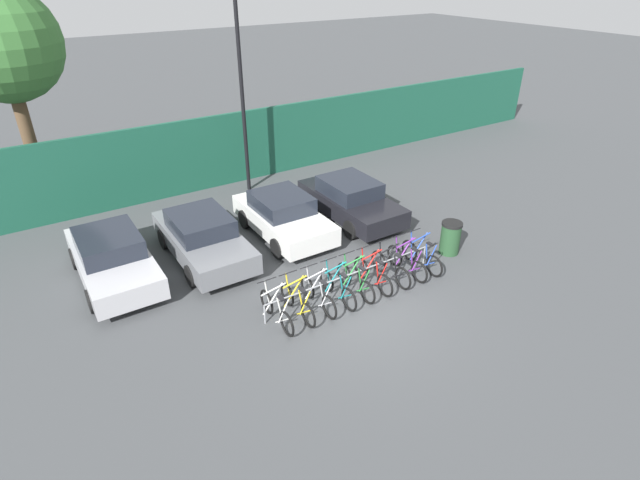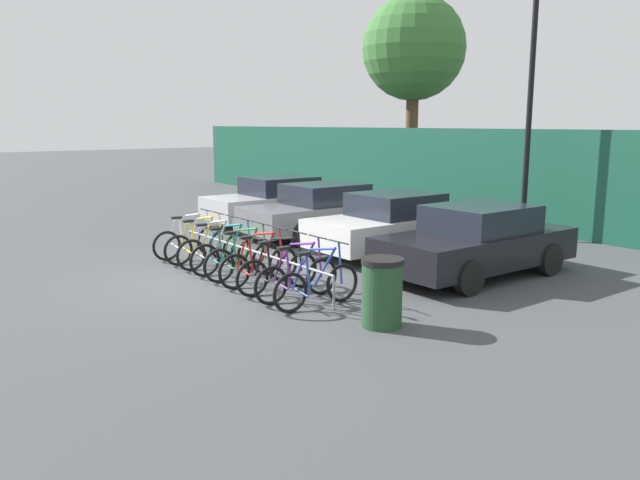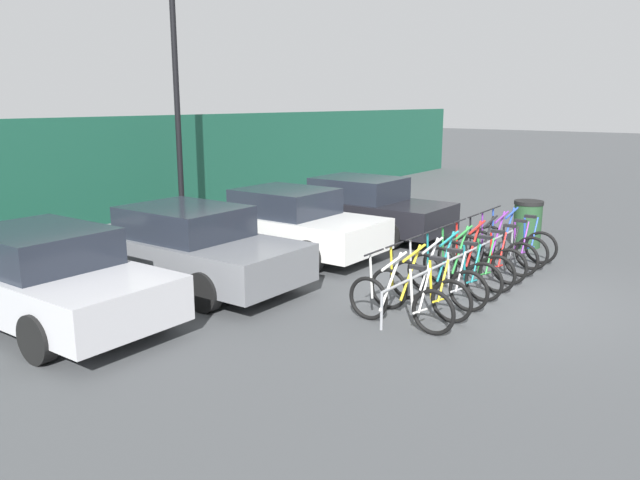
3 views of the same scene
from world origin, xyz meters
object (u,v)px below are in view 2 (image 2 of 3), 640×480
Objects in this scene: bicycle_teal at (229,255)px; bicycle_black at (278,271)px; bicycle_silver at (214,250)px; bicycle_green at (243,260)px; bicycle_red at (259,265)px; bicycle_blue at (317,285)px; bicycle_white at (189,241)px; trash_bin at (382,292)px; bicycle_purple at (297,278)px; car_silver at (277,200)px; car_grey at (322,211)px; tree_behind_hoarding at (414,50)px; car_black at (477,241)px; bike_rack at (250,252)px; car_white at (393,224)px; bicycle_yellow at (201,245)px; lamp_post at (531,79)px.

bicycle_teal is 1.80m from bicycle_black.
bicycle_silver is 1.00× the size of bicycle_green.
bicycle_blue is at bearing -0.43° from bicycle_red.
bicycle_red is (2.99, 0.00, 0.00)m from bicycle_white.
bicycle_blue is (2.38, 0.00, 0.00)m from bicycle_green.
trash_bin is (6.12, 0.19, 0.14)m from bicycle_white.
car_silver reaches higher than bicycle_purple.
bicycle_silver is at bearing 177.55° from bicycle_black.
bicycle_purple and bicycle_blue have the same top height.
bicycle_silver is 1.78m from bicycle_red.
tree_behind_hoarding reaches higher than car_grey.
bicycle_silver is at bearing -134.58° from car_black.
bike_rack is 3.12× the size of bicycle_green.
car_white is at bearing 61.38° from bicycle_white.
bicycle_red is at bearing -50.21° from car_grey.
bicycle_green is (0.02, -0.15, -0.12)m from bike_rack.
tree_behind_hoarding reaches higher than bike_rack.
bicycle_red is 3.14m from trash_bin.
bicycle_white reaches higher than bike_rack.
bicycle_red is 1.66× the size of trash_bin.
car_white is 10.44m from tree_behind_hoarding.
bicycle_red is 0.40× the size of car_grey.
car_silver is at bearing 142.21° from bike_rack.
bicycle_yellow and bicycle_silver have the same top height.
car_silver is (-5.27, 4.09, 0.19)m from bike_rack.
car_silver reaches higher than bicycle_black.
car_black is at bearing 68.28° from bicycle_black.
bicycle_green is 3.72m from trash_bin.
car_white is (-0.02, 3.96, 0.31)m from bicycle_green.
car_black is 5.69m from lamp_post.
tree_behind_hoarding reaches higher than bicycle_silver.
bicycle_blue is (3.57, 0.00, 0.00)m from bicycle_silver.
bicycle_yellow is 0.23× the size of tree_behind_hoarding.
bicycle_green reaches higher than trash_bin.
bicycle_black is (3.02, 0.00, 0.00)m from bicycle_yellow.
bicycle_teal is at bearing -61.69° from car_grey.
bicycle_white is at bearing -110.93° from lamp_post.
lamp_post is at bearing 49.69° from car_grey.
car_black is 4.06× the size of trash_bin.
car_silver is 8.21m from tree_behind_hoarding.
car_grey reaches higher than trash_bin.
bicycle_teal is at bearing -177.01° from bicycle_purple.
bike_rack is 0.72× the size of lamp_post.
bike_rack is at bearing -54.69° from car_grey.
bicycle_purple is 0.40× the size of car_silver.
car_white is (-0.00, 3.81, 0.19)m from bike_rack.
lamp_post is 9.08m from trash_bin.
bicycle_green is (2.41, 0.00, 0.00)m from bicycle_white.
lamp_post reaches higher than car_grey.
bike_rack is at bearing 9.37° from bicycle_silver.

